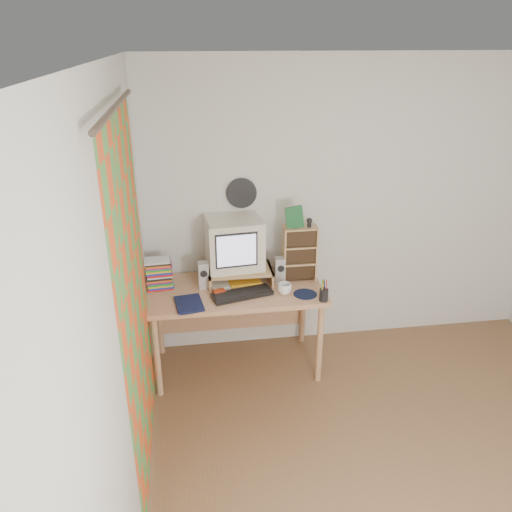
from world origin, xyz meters
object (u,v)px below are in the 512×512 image
object	(u,v)px
mug	(285,289)
diary	(176,304)
crt_monitor	(234,244)
desk	(235,299)
cd_rack	(299,253)
keyboard	(242,294)
dvd_stack	(159,272)

from	to	relation	value
mug	diary	size ratio (longest dim) A/B	0.46
diary	crt_monitor	bearing A→B (deg)	31.28
desk	mug	bearing A→B (deg)	-29.81
crt_monitor	mug	distance (m)	0.54
cd_rack	desk	bearing A→B (deg)	-175.56
desk	keyboard	xyz separation A→B (m)	(0.04, -0.20, 0.15)
desk	keyboard	distance (m)	0.26
crt_monitor	keyboard	bearing A→B (deg)	-90.54
diary	cd_rack	bearing A→B (deg)	11.28
keyboard	desk	bearing A→B (deg)	86.83
crt_monitor	cd_rack	bearing A→B (deg)	-10.49
desk	crt_monitor	bearing A→B (deg)	80.70
keyboard	dvd_stack	bearing A→B (deg)	145.42
crt_monitor	dvd_stack	distance (m)	0.64
desk	mug	size ratio (longest dim) A/B	12.75
dvd_stack	mug	xyz separation A→B (m)	(0.97, -0.25, -0.10)
desk	diary	size ratio (longest dim) A/B	5.80
mug	cd_rack	bearing A→B (deg)	56.60
desk	cd_rack	size ratio (longest dim) A/B	3.06
desk	dvd_stack	xyz separation A→B (m)	(-0.59, 0.03, 0.28)
dvd_stack	cd_rack	bearing A→B (deg)	-3.94
dvd_stack	diary	distance (m)	0.38
desk	dvd_stack	size ratio (longest dim) A/B	4.97
cd_rack	diary	world-z (taller)	cd_rack
keyboard	dvd_stack	distance (m)	0.69
dvd_stack	mug	distance (m)	1.00
desk	crt_monitor	distance (m)	0.47
keyboard	crt_monitor	bearing A→B (deg)	80.81
cd_rack	diary	xyz separation A→B (m)	(-1.01, -0.35, -0.20)
crt_monitor	dvd_stack	world-z (taller)	crt_monitor
desk	cd_rack	xyz separation A→B (m)	(0.54, 0.04, 0.36)
cd_rack	diary	bearing A→B (deg)	-161.07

